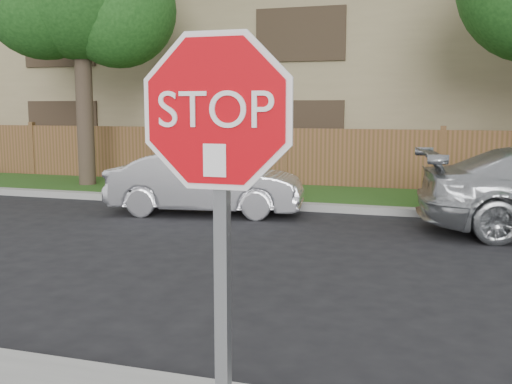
% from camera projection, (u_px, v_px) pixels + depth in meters
% --- Properties ---
extents(far_curb, '(70.00, 0.30, 0.15)m').
position_uv_depth(far_curb, '(439.00, 213.00, 11.82)').
color(far_curb, gray).
rests_on(far_curb, ground).
extents(grass_strip, '(70.00, 3.00, 0.12)m').
position_uv_depth(grass_strip, '(440.00, 202.00, 13.38)').
color(grass_strip, '#1E4714').
rests_on(grass_strip, ground).
extents(fence, '(70.00, 0.12, 1.60)m').
position_uv_depth(fence, '(442.00, 162.00, 14.79)').
color(fence, brown).
rests_on(fence, ground).
extents(apartment_building, '(35.20, 9.20, 7.20)m').
position_uv_depth(apartment_building, '(447.00, 65.00, 19.69)').
color(apartment_building, '#8C7C57').
rests_on(apartment_building, ground).
extents(stop_sign, '(1.01, 0.13, 2.55)m').
position_uv_depth(stop_sign, '(218.00, 181.00, 2.76)').
color(stop_sign, gray).
rests_on(stop_sign, sidewalk_near).
extents(sedan_left, '(4.08, 1.96, 1.29)m').
position_uv_depth(sedan_left, '(206.00, 182.00, 12.14)').
color(sedan_left, silver).
rests_on(sedan_left, ground).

